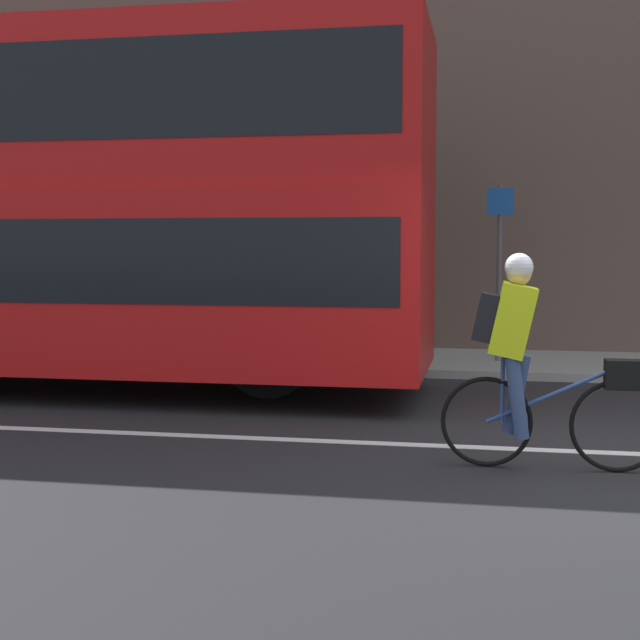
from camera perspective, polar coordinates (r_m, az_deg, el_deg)
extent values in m
plane|color=#232326|center=(7.47, 18.31, -8.52)|extent=(80.00, 80.00, 0.00)
cube|color=silver|center=(7.71, 18.07, -8.07)|extent=(50.00, 0.14, 0.01)
cube|color=gray|center=(12.61, 15.15, -2.79)|extent=(60.00, 2.42, 0.11)
cube|color=brown|center=(14.23, 15.16, 17.95)|extent=(60.00, 0.30, 9.92)
cylinder|color=black|center=(9.92, -3.27, -1.79)|extent=(1.10, 0.30, 1.10)
cube|color=red|center=(10.91, -18.07, 2.52)|extent=(9.23, 2.41, 1.93)
cube|color=black|center=(10.90, -18.10, 3.74)|extent=(8.87, 2.43, 0.85)
cube|color=red|center=(11.00, -18.33, 12.16)|extent=(9.23, 2.31, 1.75)
cube|color=black|center=(11.01, -18.34, 12.61)|extent=(8.87, 2.33, 0.98)
torus|color=black|center=(7.02, 18.49, -6.47)|extent=(0.70, 0.04, 0.70)
torus|color=black|center=(6.95, 10.61, -6.41)|extent=(0.70, 0.04, 0.70)
cylinder|color=#2D4C8C|center=(6.93, 14.60, -4.65)|extent=(0.97, 0.03, 0.47)
cylinder|color=#2D4C8C|center=(6.91, 11.60, -4.35)|extent=(0.03, 0.03, 0.51)
cube|color=black|center=(6.96, 18.82, -3.32)|extent=(0.26, 0.16, 0.22)
cube|color=#D8EA19|center=(6.85, 12.23, -0.01)|extent=(0.37, 0.32, 0.58)
cube|color=black|center=(6.84, 10.55, 0.18)|extent=(0.21, 0.26, 0.38)
cylinder|color=#384C7A|center=(7.01, 12.45, -4.66)|extent=(0.22, 0.11, 0.63)
cylinder|color=#384C7A|center=(6.83, 12.49, -4.91)|extent=(0.19, 0.11, 0.63)
sphere|color=tan|center=(6.83, 12.62, 2.96)|extent=(0.19, 0.19, 0.19)
sphere|color=silver|center=(6.83, 12.62, 3.32)|extent=(0.21, 0.21, 0.21)
cylinder|color=#59595B|center=(12.35, 11.39, 2.95)|extent=(0.07, 0.07, 2.39)
cube|color=#1959B2|center=(12.31, 11.47, 7.43)|extent=(0.36, 0.02, 0.36)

